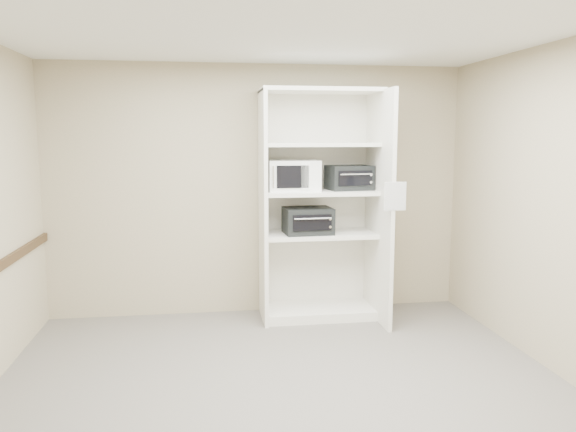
{
  "coord_description": "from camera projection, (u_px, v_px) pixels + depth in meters",
  "views": [
    {
      "loc": [
        -0.58,
        -4.07,
        1.94
      ],
      "look_at": [
        0.23,
        1.35,
        1.16
      ],
      "focal_mm": 35.0,
      "sensor_mm": 36.0,
      "label": 1
    }
  ],
  "objects": [
    {
      "name": "wall_right",
      "position": [
        562.0,
        210.0,
        4.48
      ],
      "size": [
        0.02,
        4.0,
        2.7
      ],
      "primitive_type": "cube",
      "color": "tan",
      "rests_on": "ground"
    },
    {
      "name": "floor",
      "position": [
        284.0,
        388.0,
        4.35
      ],
      "size": [
        4.5,
        4.0,
        0.01
      ],
      "primitive_type": "cube",
      "color": "#645F57",
      "rests_on": "ground"
    },
    {
      "name": "paper_sign",
      "position": [
        395.0,
        196.0,
        5.38
      ],
      "size": [
        0.21,
        0.01,
        0.27
      ],
      "primitive_type": "cube",
      "rotation": [
        0.0,
        0.0,
        0.01
      ],
      "color": "white",
      "rests_on": "shelving_unit"
    },
    {
      "name": "toaster_oven_lower",
      "position": [
        308.0,
        221.0,
        5.89
      ],
      "size": [
        0.51,
        0.4,
        0.27
      ],
      "primitive_type": "cube",
      "rotation": [
        0.0,
        0.0,
        0.06
      ],
      "color": "black",
      "rests_on": "shelving_unit"
    },
    {
      "name": "wall_front",
      "position": [
        356.0,
        288.0,
        2.2
      ],
      "size": [
        4.5,
        0.02,
        2.7
      ],
      "primitive_type": "cube",
      "color": "tan",
      "rests_on": "ground"
    },
    {
      "name": "ceiling",
      "position": [
        284.0,
        27.0,
        3.96
      ],
      "size": [
        4.5,
        4.0,
        0.01
      ],
      "primitive_type": "cube",
      "color": "white"
    },
    {
      "name": "toaster_oven_upper",
      "position": [
        349.0,
        178.0,
        5.96
      ],
      "size": [
        0.49,
        0.39,
        0.26
      ],
      "primitive_type": "cube",
      "rotation": [
        0.0,
        0.0,
        0.12
      ],
      "color": "black",
      "rests_on": "shelving_unit"
    },
    {
      "name": "wall_back",
      "position": [
        258.0,
        190.0,
        6.11
      ],
      "size": [
        4.5,
        0.02,
        2.7
      ],
      "primitive_type": "cube",
      "color": "tan",
      "rests_on": "ground"
    },
    {
      "name": "microwave",
      "position": [
        293.0,
        175.0,
        5.87
      ],
      "size": [
        0.54,
        0.42,
        0.32
      ],
      "primitive_type": "cube",
      "rotation": [
        0.0,
        0.0,
        -0.02
      ],
      "color": "white",
      "rests_on": "shelving_unit"
    },
    {
      "name": "shelving_unit",
      "position": [
        323.0,
        213.0,
        5.95
      ],
      "size": [
        1.24,
        0.92,
        2.42
      ],
      "color": "white",
      "rests_on": "floor"
    }
  ]
}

